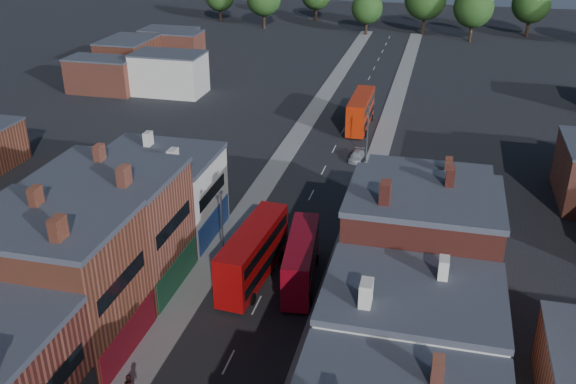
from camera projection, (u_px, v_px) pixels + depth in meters
The scene contains 9 objects.
pavement_west at pixel (265, 183), 82.69m from camera, with size 3.00×200.00×0.12m, color gray.
pavement_east at pixel (366, 193), 79.87m from camera, with size 3.00×200.00×0.12m, color gray.
lamp_post_2 at pixel (222, 223), 62.88m from camera, with size 0.25×0.70×8.12m.
lamp_post_3 at pixel (368, 131), 86.94m from camera, with size 0.25×0.70×8.12m.
bus_0 at pixel (253, 253), 61.23m from camera, with size 3.88×12.65×5.38m.
bus_1 at pixel (301, 259), 60.85m from camera, with size 3.79×11.25×4.76m.
bus_2 at pixel (361, 111), 100.67m from camera, with size 3.16×12.23×5.27m.
car_2 at pixel (253, 255), 65.47m from camera, with size 1.95×4.23×1.18m, color black.
car_3 at pixel (357, 156), 89.56m from camera, with size 1.68×4.14×1.20m, color silver.
Camera 1 is at (14.41, -22.32, 34.43)m, focal length 40.00 mm.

